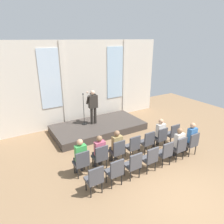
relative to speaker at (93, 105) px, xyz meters
The scene contains 25 objects.
ground_plane 5.53m from the speaker, 88.34° to the right, with size 17.07×17.07×0.00m, color #846647.
rear_partition 1.46m from the speaker, 81.59° to the left, with size 8.89×0.14×4.24m.
stage_platform 1.18m from the speaker, 54.52° to the right, with size 4.37×2.23×0.34m, color #3F3833.
speaker is the anchor object (origin of this frame).
mic_stand 0.78m from the speaker, 159.74° to the left, with size 0.28×0.28×1.55m.
chair_r0_c0 3.70m from the speaker, 121.96° to the right, with size 0.46×0.44×0.94m.
audience_r0_c0 3.60m from the speaker, 122.66° to the right, with size 0.36×0.39×1.33m.
chair_r0_c1 3.39m from the speaker, 111.76° to the right, with size 0.46×0.44×0.94m.
audience_r0_c1 3.28m from the speaker, 112.31° to the right, with size 0.36×0.39×1.27m.
chair_r0_c2 3.21m from the speaker, 99.88° to the right, with size 0.46×0.44×0.94m.
audience_r0_c2 3.09m from the speaker, 100.15° to the right, with size 0.36×0.39×1.29m.
chair_r0_c3 3.17m from the speaker, 87.10° to the right, with size 0.46×0.44×0.94m.
chair_r0_c4 3.28m from the speaker, 74.60° to the right, with size 0.46×0.44×0.94m.
chair_r0_c5 3.52m from the speaker, 63.42° to the right, with size 0.46×0.44×0.94m.
audience_r0_c5 3.41m from the speaker, 62.79° to the right, with size 0.36×0.39×1.30m.
chair_r0_c6 3.87m from the speaker, 54.05° to the right, with size 0.46×0.44×0.94m.
chair_r1_c0 4.53m from the speaker, 115.40° to the right, with size 0.46×0.44×0.94m.
chair_r1_c1 4.29m from the speaker, 106.90° to the right, with size 0.46×0.44×0.94m.
chair_r1_c2 4.14m from the speaker, 97.55° to the right, with size 0.46×0.44×0.94m.
chair_r1_c3 4.11m from the speaker, 87.79° to the right, with size 0.46×0.44×0.94m.
chair_r1_c4 4.19m from the speaker, 78.16° to the right, with size 0.46×0.44×0.94m.
chair_r1_c5 4.38m from the speaker, 69.15° to the right, with size 0.46×0.44×0.94m.
audience_r1_c5 4.28m from the speaker, 68.75° to the right, with size 0.36×0.39×1.28m.
chair_r1_c6 4.67m from the speaker, 61.10° to the right, with size 0.46×0.44×0.94m.
audience_r1_c6 4.57m from the speaker, 60.61° to the right, with size 0.36×0.39×1.33m.
Camera 1 is at (-4.11, -3.06, 4.31)m, focal length 32.61 mm.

